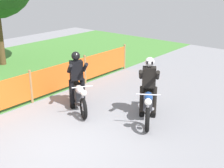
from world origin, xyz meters
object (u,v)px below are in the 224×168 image
motorcycle_trailing (79,95)px  rider_trailing (77,76)px  rider_lead (149,84)px  motorcycle_lead (148,103)px

motorcycle_trailing → rider_trailing: 0.55m
rider_trailing → rider_lead: bearing=55.7°
motorcycle_trailing → motorcycle_lead: bearing=54.4°
rider_trailing → motorcycle_lead: bearing=49.9°
rider_lead → rider_trailing: 2.12m
rider_lead → rider_trailing: same height
motorcycle_lead → motorcycle_trailing: motorcycle_lead is taller
motorcycle_lead → rider_trailing: rider_trailing is taller
motorcycle_lead → rider_lead: bearing=-179.5°
motorcycle_lead → rider_trailing: (-0.63, 2.07, 0.48)m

